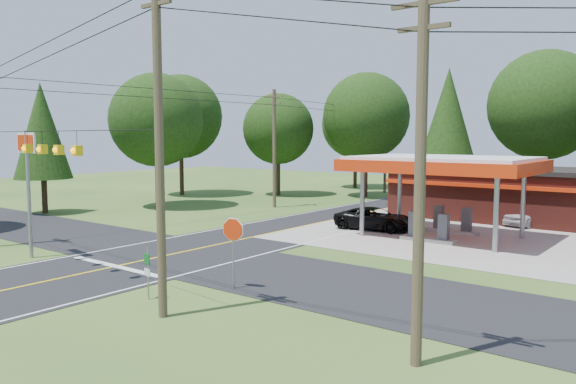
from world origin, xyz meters
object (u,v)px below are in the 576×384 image
Objects in this scene: gas_canopy at (443,167)px; big_stop_sign at (27,165)px; suv_car at (375,219)px; sedan_car at (530,215)px; octagonal_stop_sign at (233,235)px.

big_stop_sign reaches higher than gas_canopy.
suv_car is 1.17× the size of sedan_car.
sedan_car is at bearing 78.24° from octagonal_stop_sign.
gas_canopy reaches higher than suv_car.
suv_car is 20.74m from big_stop_sign.
big_stop_sign is (-9.50, -18.01, 3.95)m from suv_car.
octagonal_stop_sign is (-5.00, -24.01, 1.44)m from sedan_car.
sedan_car is at bearing -49.52° from suv_car.
big_stop_sign reaches higher than sedan_car.
gas_canopy reaches higher than octagonal_stop_sign.
sedan_car is 0.70× the size of big_stop_sign.
big_stop_sign is (-14.00, -18.01, 0.41)m from gas_canopy.
sedan_car is at bearing 69.44° from gas_canopy.
big_stop_sign is at bearing 145.82° from suv_car.
suv_car is at bearing -118.29° from sedan_car.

